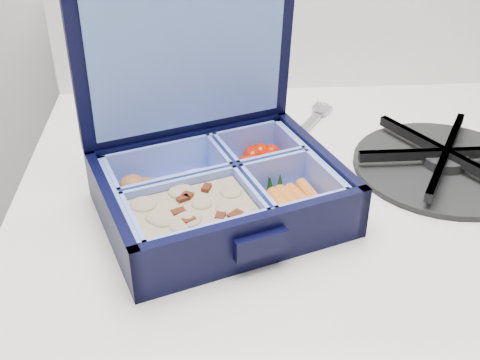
{
  "coord_description": "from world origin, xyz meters",
  "views": [
    {
      "loc": [
        -0.07,
        1.17,
        1.27
      ],
      "look_at": [
        -0.04,
        1.64,
        0.96
      ],
      "focal_mm": 45.0,
      "sensor_mm": 36.0,
      "label": 1
    }
  ],
  "objects": [
    {
      "name": "bento_box",
      "position": [
        -0.06,
        1.63,
        0.96
      ],
      "size": [
        0.26,
        0.23,
        0.05
      ],
      "primitive_type": null,
      "rotation": [
        0.0,
        0.0,
        0.35
      ],
      "color": "black",
      "rests_on": "stove"
    },
    {
      "name": "burner_grate_rear",
      "position": [
        -0.11,
        1.82,
        0.94
      ],
      "size": [
        0.2,
        0.2,
        0.02
      ],
      "primitive_type": "cylinder",
      "rotation": [
        0.0,
        0.0,
        0.07
      ],
      "color": "black",
      "rests_on": "stove"
    },
    {
      "name": "fork",
      "position": [
        0.04,
        1.78,
        0.93
      ],
      "size": [
        0.1,
        0.15,
        0.01
      ],
      "primitive_type": null,
      "rotation": [
        0.0,
        0.0,
        -0.57
      ],
      "color": "#A7A5B6",
      "rests_on": "stove"
    },
    {
      "name": "burner_grate",
      "position": [
        0.18,
        1.7,
        0.95
      ],
      "size": [
        0.19,
        0.19,
        0.03
      ],
      "primitive_type": "cylinder",
      "rotation": [
        0.0,
        0.0,
        0.0
      ],
      "color": "black",
      "rests_on": "stove"
    }
  ]
}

